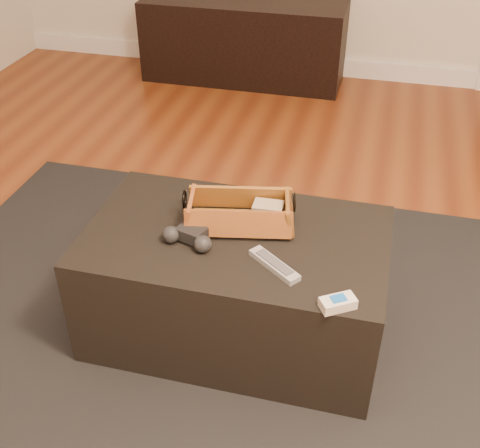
% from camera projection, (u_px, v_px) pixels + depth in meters
% --- Properties ---
extents(floor, '(5.00, 5.50, 0.01)m').
position_uv_depth(floor, '(280.00, 364.00, 2.09)').
color(floor, brown).
rests_on(floor, ground).
extents(baseboard, '(5.00, 0.04, 0.12)m').
position_uv_depth(baseboard, '(356.00, 69.00, 4.22)').
color(baseboard, white).
rests_on(baseboard, floor).
extents(media_cabinet, '(1.35, 0.45, 0.53)m').
position_uv_depth(media_cabinet, '(244.00, 41.00, 4.08)').
color(media_cabinet, black).
rests_on(media_cabinet, floor).
extents(area_rug, '(2.60, 2.00, 0.01)m').
position_uv_depth(area_rug, '(233.00, 337.00, 2.19)').
color(area_rug, black).
rests_on(area_rug, floor).
extents(ottoman, '(1.00, 0.60, 0.42)m').
position_uv_depth(ottoman, '(236.00, 283.00, 2.10)').
color(ottoman, black).
rests_on(ottoman, area_rug).
extents(tv_remote, '(0.20, 0.10, 0.02)m').
position_uv_depth(tv_remote, '(234.00, 221.00, 2.00)').
color(tv_remote, black).
rests_on(tv_remote, wicker_basket).
extents(cloth_bundle, '(0.10, 0.07, 0.05)m').
position_uv_depth(cloth_bundle, '(268.00, 211.00, 2.02)').
color(cloth_bundle, tan).
rests_on(cloth_bundle, wicker_basket).
extents(wicker_basket, '(0.39, 0.26, 0.13)m').
position_uv_depth(wicker_basket, '(239.00, 214.00, 2.00)').
color(wicker_basket, '#A06F24').
rests_on(wicker_basket, ottoman).
extents(game_controller, '(0.18, 0.12, 0.06)m').
position_uv_depth(game_controller, '(189.00, 237.00, 1.92)').
color(game_controller, black).
rests_on(game_controller, ottoman).
extents(silver_remote, '(0.18, 0.15, 0.02)m').
position_uv_depth(silver_remote, '(274.00, 265.00, 1.84)').
color(silver_remote, '#A8A9B0').
rests_on(silver_remote, ottoman).
extents(cream_gadget, '(0.11, 0.10, 0.04)m').
position_uv_depth(cream_gadget, '(338.00, 303.00, 1.69)').
color(cream_gadget, silver).
rests_on(cream_gadget, ottoman).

